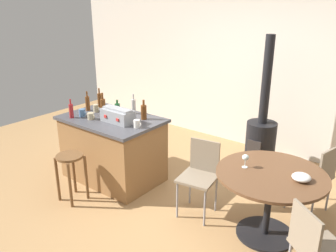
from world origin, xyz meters
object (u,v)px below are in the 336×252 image
(kitchen_island, at_px, (113,148))
(bottle_6, at_px, (117,108))
(wine_glass, at_px, (246,158))
(serving_bowl, at_px, (301,177))
(wood_stove, at_px, (261,136))
(cup_3, at_px, (96,108))
(bottle_1, at_px, (134,106))
(bottle_5, at_px, (71,111))
(wooden_stool, at_px, (71,167))
(cup_0, at_px, (82,113))
(folding_chair_near, at_px, (315,247))
(bottle_2, at_px, (100,100))
(cup_1, at_px, (137,124))
(bottle_3, at_px, (144,112))
(cup_2, at_px, (91,116))
(folding_chair_left, at_px, (200,172))
(toolbox, at_px, (118,115))
(bottle_4, at_px, (88,103))
(folding_chair_far, at_px, (316,174))
(dining_table, at_px, (270,188))
(bottle_0, at_px, (103,107))

(kitchen_island, height_order, bottle_6, bottle_6)
(wine_glass, height_order, serving_bowl, wine_glass)
(wood_stove, distance_m, cup_3, 2.44)
(kitchen_island, bearing_deg, bottle_1, 71.80)
(wood_stove, xyz_separation_m, cup_3, (-1.81, -1.57, 0.46))
(bottle_5, bearing_deg, wood_stove, 45.99)
(wooden_stool, distance_m, cup_0, 0.81)
(folding_chair_near, distance_m, wine_glass, 1.09)
(wine_glass, bearing_deg, cup_3, -179.99)
(bottle_2, distance_m, wine_glass, 2.44)
(wood_stove, xyz_separation_m, cup_1, (-0.92, -1.68, 0.46))
(bottle_3, xyz_separation_m, cup_2, (-0.55, -0.43, -0.06))
(kitchen_island, bearing_deg, cup_0, -151.66)
(wood_stove, xyz_separation_m, cup_2, (-1.62, -1.82, 0.45))
(bottle_5, relative_size, cup_1, 2.25)
(folding_chair_left, distance_m, wood_stove, 1.58)
(toolbox, height_order, cup_2, toolbox)
(bottle_2, height_order, bottle_4, bottle_2)
(bottle_1, bearing_deg, wooden_stool, -95.32)
(bottle_1, distance_m, cup_1, 0.58)
(cup_3, bearing_deg, folding_chair_far, 15.78)
(cup_2, bearing_deg, dining_table, 7.26)
(kitchen_island, distance_m, folding_chair_far, 2.60)
(kitchen_island, height_order, toolbox, toolbox)
(kitchen_island, relative_size, bottle_5, 5.17)
(dining_table, bearing_deg, bottle_0, -177.97)
(folding_chair_far, distance_m, bottle_4, 3.12)
(bottle_2, relative_size, cup_2, 2.31)
(bottle_0, height_order, wine_glass, bottle_0)
(bottle_0, bearing_deg, dining_table, 2.03)
(bottle_2, xyz_separation_m, wine_glass, (2.43, -0.19, -0.16))
(bottle_4, height_order, bottle_5, bottle_4)
(bottle_4, height_order, cup_2, bottle_4)
(folding_chair_far, xyz_separation_m, bottle_0, (-2.63, -0.83, 0.52))
(bottle_0, distance_m, bottle_5, 0.42)
(wooden_stool, xyz_separation_m, wine_glass, (1.93, 0.77, 0.40))
(bottle_2, height_order, bottle_3, bottle_2)
(bottle_5, xyz_separation_m, bottle_6, (0.36, 0.50, -0.02))
(cup_3, bearing_deg, wood_stove, 40.93)
(bottle_2, bearing_deg, cup_3, -55.21)
(dining_table, relative_size, wine_glass, 7.76)
(kitchen_island, distance_m, bottle_0, 0.59)
(cup_3, bearing_deg, wooden_stool, -64.29)
(wooden_stool, distance_m, dining_table, 2.35)
(bottle_0, height_order, cup_3, bottle_0)
(bottle_1, relative_size, bottle_2, 0.98)
(bottle_0, bearing_deg, bottle_2, 145.11)
(bottle_3, xyz_separation_m, bottle_4, (-0.89, -0.20, 0.01))
(wooden_stool, bearing_deg, bottle_4, 124.65)
(wood_stove, bearing_deg, serving_bowl, -55.00)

